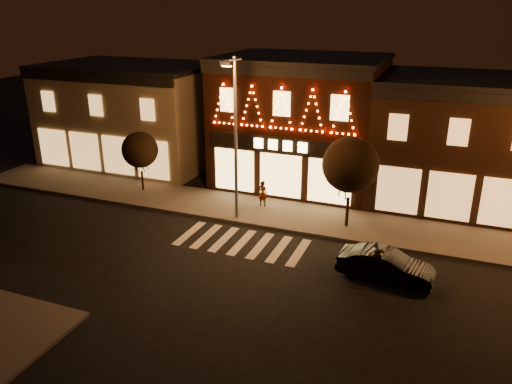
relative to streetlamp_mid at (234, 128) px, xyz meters
The scene contains 10 objects.
ground 8.36m from the streetlamp_mid, 77.90° to the right, with size 120.00×120.00×0.00m, color black.
sidewalk_far 6.40m from the streetlamp_mid, 26.19° to the left, with size 44.00×4.00×0.15m, color #47423D.
building_left 14.02m from the streetlamp_mid, 146.70° to the left, with size 12.20×8.28×7.30m.
building_pulp 7.83m from the streetlamp_mid, 79.89° to the left, with size 10.20×8.34×8.30m.
building_right_a 13.37m from the streetlamp_mid, 35.14° to the left, with size 9.20×8.28×7.50m.
streetlamp_mid is the anchor object (origin of this frame).
tree_left 8.03m from the streetlamp_mid, 164.49° to the left, with size 2.26×2.26×3.78m.
tree_right 6.28m from the streetlamp_mid, 12.46° to the left, with size 2.92×2.92×4.89m.
dark_sedan 10.29m from the streetlamp_mid, 21.58° to the right, with size 1.43×4.11×1.35m, color black.
pedestrian 4.97m from the streetlamp_mid, 72.62° to the left, with size 0.57×0.37×1.55m, color gray.
Camera 1 is at (8.96, -16.89, 11.28)m, focal length 35.06 mm.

